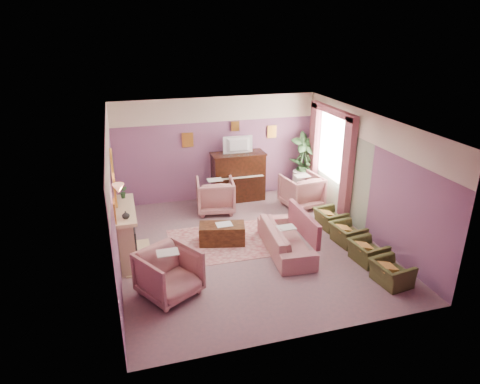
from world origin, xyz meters
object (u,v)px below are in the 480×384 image
object	(u,v)px
sofa	(286,234)
olive_chair_b	(368,249)
olive_chair_c	(347,231)
olive_chair_d	(330,216)
olive_chair_a	(391,269)
floral_armchair_left	(215,194)
floral_armchair_right	(302,189)
side_table	(301,183)
piano	(238,177)
television	(239,144)
coffee_table	(222,234)
floral_armchair_front	(169,271)

from	to	relation	value
sofa	olive_chair_b	bearing A→B (deg)	-31.57
olive_chair_c	olive_chair_d	world-z (taller)	same
sofa	olive_chair_c	distance (m)	1.44
olive_chair_a	sofa	bearing A→B (deg)	130.18
sofa	floral_armchair_left	xyz separation A→B (m)	(-0.98, 2.46, 0.09)
floral_armchair_right	side_table	size ratio (longest dim) A/B	1.39
sofa	olive_chair_b	distance (m)	1.69
floral_armchair_right	side_table	world-z (taller)	floral_armchair_right
piano	floral_armchair_right	size ratio (longest dim) A/B	1.44
floral_armchair_left	side_table	bearing A→B (deg)	9.67
television	olive_chair_a	bearing A→B (deg)	-71.02
coffee_table	olive_chair_b	bearing A→B (deg)	-31.05
olive_chair_b	side_table	distance (m)	3.80
piano	side_table	world-z (taller)	piano
coffee_table	floral_armchair_left	world-z (taller)	floral_armchair_left
olive_chair_a	olive_chair_d	xyz separation A→B (m)	(0.00, 2.46, 0.00)
olive_chair_c	olive_chair_d	bearing A→B (deg)	90.00
floral_armchair_front	olive_chair_c	size ratio (longest dim) A/B	1.39
piano	olive_chair_d	xyz separation A→B (m)	(1.63, -2.32, -0.35)
sofa	piano	bearing A→B (deg)	93.45
floral_armchair_left	floral_armchair_front	xyz separation A→B (m)	(-1.62, -3.36, 0.00)
floral_armchair_left	floral_armchair_right	size ratio (longest dim) A/B	1.00
coffee_table	olive_chair_b	distance (m)	3.11
olive_chair_a	piano	bearing A→B (deg)	108.80
sofa	olive_chair_b	size ratio (longest dim) A/B	2.80
olive_chair_d	olive_chair_a	bearing A→B (deg)	-90.00
olive_chair_c	side_table	xyz separation A→B (m)	(0.20, 2.97, 0.05)
television	side_table	xyz separation A→B (m)	(1.82, -0.11, -1.25)
floral_armchair_right	olive_chair_d	size ratio (longest dim) A/B	1.39
olive_chair_c	olive_chair_d	size ratio (longest dim) A/B	1.00
floral_armchair_left	olive_chair_d	distance (m)	2.96
piano	floral_armchair_front	distance (m)	4.65
television	coffee_table	distance (m)	2.87
olive_chair_b	olive_chair_d	xyz separation A→B (m)	(0.00, 1.64, 0.00)
floral_armchair_right	olive_chair_c	size ratio (longest dim) A/B	1.39
coffee_table	side_table	bearing A→B (deg)	37.36
olive_chair_a	olive_chair_b	size ratio (longest dim) A/B	1.00
olive_chair_b	floral_armchair_front	bearing A→B (deg)	-179.80
olive_chair_b	side_table	bearing A→B (deg)	86.99
piano	olive_chair_b	size ratio (longest dim) A/B	2.00
sofa	olive_chair_c	bearing A→B (deg)	-2.59
piano	olive_chair_c	bearing A→B (deg)	-62.60
coffee_table	floral_armchair_front	distance (m)	2.14
olive_chair_b	side_table	world-z (taller)	side_table
piano	olive_chair_b	bearing A→B (deg)	-67.66
piano	floral_armchair_left	bearing A→B (deg)	-142.47
floral_armchair_left	olive_chair_a	distance (m)	4.82
floral_armchair_left	floral_armchair_right	world-z (taller)	same
olive_chair_b	olive_chair_a	bearing A→B (deg)	-90.00
olive_chair_a	side_table	bearing A→B (deg)	87.53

